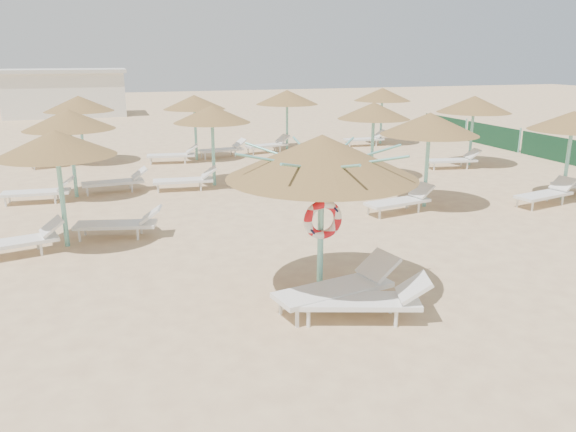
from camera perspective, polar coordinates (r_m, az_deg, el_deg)
name	(u,v)px	position (r m, az deg, el deg)	size (l,w,h in m)	color
ground	(335,303)	(10.14, 4.80, -8.78)	(120.00, 120.00, 0.00)	#DBBB85
main_palapa	(322,157)	(9.60, 3.46, 5.98)	(3.30, 3.30, 2.96)	#71C4B4
lounger_main_a	(341,286)	(9.84, 5.42, -7.09)	(2.37, 1.12, 0.83)	white
lounger_main_b	(368,299)	(9.44, 8.10, -8.37)	(2.24, 1.29, 0.78)	white
palapa_field	(293,111)	(20.36, 0.52, 10.62)	(18.46, 14.33, 2.71)	#71C4B4
service_hut	(65,93)	(43.59, -21.69, 11.58)	(8.40, 4.40, 3.25)	silver
windbreak_fence	(555,149)	(25.78, 25.50, 6.18)	(0.08, 19.84, 1.10)	#184926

